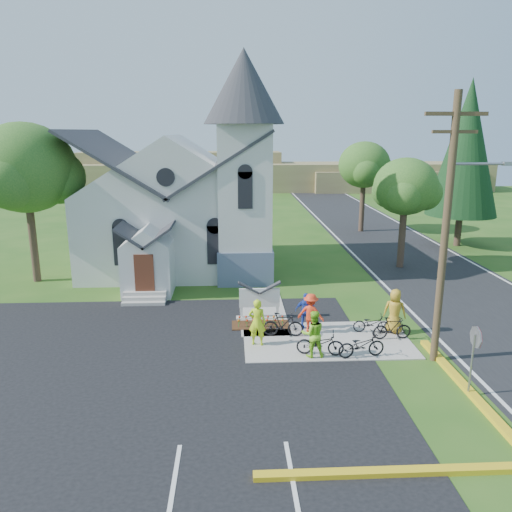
{
  "coord_description": "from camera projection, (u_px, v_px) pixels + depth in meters",
  "views": [
    {
      "loc": [
        -2.47,
        -18.92,
        8.62
      ],
      "look_at": [
        -1.27,
        5.0,
        2.61
      ],
      "focal_mm": 35.0,
      "sensor_mm": 36.0,
      "label": 1
    }
  ],
  "objects": [
    {
      "name": "tree_road_mid",
      "position": [
        364.0,
        165.0,
        42.83
      ],
      "size": [
        4.4,
        4.4,
        7.8
      ],
      "color": "#3A271F",
      "rests_on": "ground"
    },
    {
      "name": "cyclist_0",
      "position": [
        257.0,
        322.0,
        20.39
      ],
      "size": [
        0.8,
        0.6,
        1.96
      ],
      "primitive_type": "imported",
      "rotation": [
        0.0,
        0.0,
        2.94
      ],
      "color": "#B9DF1A",
      "rests_on": "sidewalk"
    },
    {
      "name": "cyclist_4",
      "position": [
        395.0,
        311.0,
        21.63
      ],
      "size": [
        1.13,
        0.93,
        1.97
      ],
      "primitive_type": "imported",
      "rotation": [
        0.0,
        0.0,
        2.77
      ],
      "color": "#B38921",
      "rests_on": "sidewalk"
    },
    {
      "name": "cyclist_3",
      "position": [
        311.0,
        313.0,
        21.62
      ],
      "size": [
        1.32,
        1.05,
        1.78
      ],
      "primitive_type": "imported",
      "rotation": [
        0.0,
        0.0,
        2.75
      ],
      "color": "red",
      "rests_on": "sidewalk"
    },
    {
      "name": "distant_hills",
      "position": [
        270.0,
        175.0,
        74.75
      ],
      "size": [
        61.0,
        10.0,
        5.6
      ],
      "color": "olive",
      "rests_on": "ground"
    },
    {
      "name": "road",
      "position": [
        407.0,
        255.0,
        35.56
      ],
      "size": [
        8.0,
        90.0,
        0.02
      ],
      "primitive_type": "cube",
      "color": "black",
      "rests_on": "ground"
    },
    {
      "name": "utility_pole",
      "position": [
        448.0,
        223.0,
        18.04
      ],
      "size": [
        3.45,
        0.28,
        10.0
      ],
      "color": "#433421",
      "rests_on": "ground"
    },
    {
      "name": "bike_3",
      "position": [
        392.0,
        328.0,
        21.04
      ],
      "size": [
        1.65,
        0.5,
        0.99
      ],
      "primitive_type": "imported",
      "rotation": [
        0.0,
        0.0,
        1.59
      ],
      "color": "black",
      "rests_on": "sidewalk"
    },
    {
      "name": "cyclist_2",
      "position": [
        306.0,
        311.0,
        22.07
      ],
      "size": [
        1.05,
        0.7,
        1.66
      ],
      "primitive_type": "imported",
      "rotation": [
        0.0,
        0.0,
        2.81
      ],
      "color": "#2343B2",
      "rests_on": "sidewalk"
    },
    {
      "name": "parking_lot",
      "position": [
        110.0,
        373.0,
        18.26
      ],
      "size": [
        20.0,
        16.0,
        0.02
      ],
      "primitive_type": "cube",
      "color": "black",
      "rests_on": "ground"
    },
    {
      "name": "church",
      "position": [
        183.0,
        187.0,
        31.1
      ],
      "size": [
        12.35,
        12.0,
        13.0
      ],
      "color": "silver",
      "rests_on": "ground"
    },
    {
      "name": "stop_sign",
      "position": [
        475.0,
        346.0,
        16.31
      ],
      "size": [
        0.11,
        0.76,
        2.48
      ],
      "color": "gray",
      "rests_on": "ground"
    },
    {
      "name": "church_sign",
      "position": [
        259.0,
        298.0,
        23.34
      ],
      "size": [
        2.2,
        0.4,
        1.7
      ],
      "color": "#9C958D",
      "rests_on": "ground"
    },
    {
      "name": "conifer",
      "position": [
        466.0,
        148.0,
        36.92
      ],
      "size": [
        5.2,
        5.2,
        12.4
      ],
      "color": "#3A271F",
      "rests_on": "ground"
    },
    {
      "name": "tree_lot_corner",
      "position": [
        25.0,
        168.0,
        27.94
      ],
      "size": [
        5.6,
        5.6,
        9.15
      ],
      "color": "#3A271F",
      "rests_on": "ground"
    },
    {
      "name": "bike_2",
      "position": [
        361.0,
        345.0,
        19.37
      ],
      "size": [
        1.96,
        0.93,
        0.99
      ],
      "primitive_type": "imported",
      "rotation": [
        0.0,
        0.0,
        1.72
      ],
      "color": "black",
      "rests_on": "sidewalk"
    },
    {
      "name": "tree_road_near",
      "position": [
        406.0,
        187.0,
        31.32
      ],
      "size": [
        4.0,
        4.0,
        7.05
      ],
      "color": "#3A271F",
      "rests_on": "ground"
    },
    {
      "name": "cyclist_1",
      "position": [
        313.0,
        334.0,
        19.33
      ],
      "size": [
        0.94,
        0.75,
        1.88
      ],
      "primitive_type": "imported",
      "rotation": [
        0.0,
        0.0,
        3.19
      ],
      "color": "#90DB29",
      "rests_on": "sidewalk"
    },
    {
      "name": "ground",
      "position": [
        293.0,
        346.0,
        20.54
      ],
      "size": [
        120.0,
        120.0,
        0.0
      ],
      "primitive_type": "plane",
      "color": "#265117",
      "rests_on": "ground"
    },
    {
      "name": "sidewalk",
      "position": [
        327.0,
        340.0,
        21.09
      ],
      "size": [
        7.0,
        4.0,
        0.05
      ],
      "primitive_type": "cube",
      "color": "#9C958D",
      "rests_on": "ground"
    },
    {
      "name": "bike_1",
      "position": [
        283.0,
        324.0,
        21.34
      ],
      "size": [
        1.81,
        0.71,
        1.06
      ],
      "primitive_type": "imported",
      "rotation": [
        0.0,
        0.0,
        1.45
      ],
      "color": "black",
      "rests_on": "sidewalk"
    },
    {
      "name": "bike_0",
      "position": [
        320.0,
        343.0,
        19.57
      ],
      "size": [
        1.94,
        0.96,
        0.98
      ],
      "primitive_type": "imported",
      "rotation": [
        0.0,
        0.0,
        1.39
      ],
      "color": "black",
      "rests_on": "sidewalk"
    },
    {
      "name": "bike_4",
      "position": [
        371.0,
        323.0,
        21.77
      ],
      "size": [
        1.63,
        0.73,
        0.83
      ],
      "primitive_type": "imported",
      "rotation": [
        0.0,
        0.0,
        1.45
      ],
      "color": "black",
      "rests_on": "sidewalk"
    },
    {
      "name": "flower_bed",
      "position": [
        261.0,
        325.0,
        22.7
      ],
      "size": [
        2.6,
        1.1,
        0.07
      ],
      "primitive_type": "cube",
      "color": "#3A2110",
      "rests_on": "ground"
    }
  ]
}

